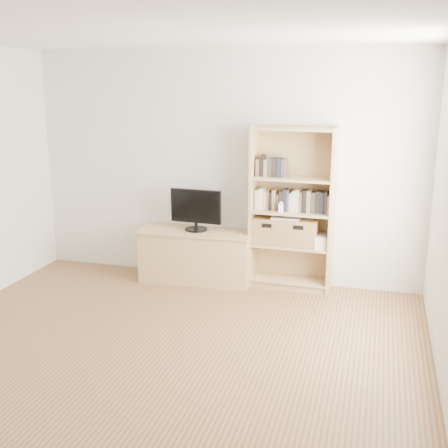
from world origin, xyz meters
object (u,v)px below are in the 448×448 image
at_px(bookshelf, 292,209).
at_px(television, 196,210).
at_px(laptop, 286,217).
at_px(baby_monitor, 281,208).
at_px(basket_left, 270,230).
at_px(tv_stand, 197,256).
at_px(basket_right, 301,232).

bearing_deg(bookshelf, television, -174.47).
bearing_deg(television, laptop, 6.40).
relative_size(bookshelf, baby_monitor, 17.91).
distance_m(basket_left, laptop, 0.24).
height_order(tv_stand, television, television).
relative_size(tv_stand, basket_left, 3.53).
xyz_separation_m(bookshelf, laptop, (-0.06, -0.02, -0.09)).
bearing_deg(baby_monitor, television, 169.71).
bearing_deg(tv_stand, bookshelf, 1.24).
relative_size(television, basket_right, 1.63).
relative_size(bookshelf, television, 3.03).
distance_m(bookshelf, television, 1.08).
relative_size(basket_right, laptop, 1.20).
xyz_separation_m(tv_stand, basket_right, (1.18, 0.07, 0.36)).
relative_size(television, basket_left, 1.66).
height_order(television, baby_monitor, television).
relative_size(baby_monitor, basket_right, 0.28).
bearing_deg(basket_right, basket_left, -178.54).
bearing_deg(bookshelf, basket_right, -2.60).
relative_size(baby_monitor, basket_left, 0.28).
bearing_deg(baby_monitor, bookshelf, 34.49).
xyz_separation_m(tv_stand, laptop, (1.02, 0.06, 0.52)).
distance_m(baby_monitor, laptop, 0.15).
distance_m(bookshelf, laptop, 0.11).
relative_size(basket_left, laptop, 1.18).
bearing_deg(baby_monitor, tv_stand, 169.71).
distance_m(tv_stand, laptop, 1.14).
distance_m(television, basket_left, 0.86).
distance_m(baby_monitor, basket_left, 0.33).
relative_size(tv_stand, television, 2.13).
xyz_separation_m(bookshelf, television, (-1.07, -0.08, -0.06)).
distance_m(bookshelf, basket_right, 0.27).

